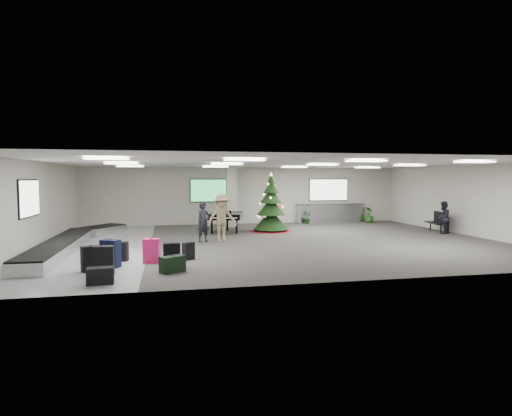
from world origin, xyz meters
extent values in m
plane|color=#32302D|center=(0.00, 0.00, 0.00)|extent=(18.00, 18.00, 0.00)
cube|color=beige|center=(0.00, 7.00, 1.60)|extent=(18.00, 0.02, 3.20)
cube|color=beige|center=(0.00, -7.00, 1.60)|extent=(18.00, 0.02, 3.20)
cube|color=beige|center=(-9.00, 0.00, 1.60)|extent=(0.02, 14.00, 3.20)
cube|color=beige|center=(9.00, 0.00, 1.60)|extent=(0.02, 14.00, 3.20)
cube|color=silver|center=(0.00, 0.00, 3.20)|extent=(18.00, 14.00, 0.02)
cube|color=gray|center=(-7.00, 0.00, 0.00)|extent=(4.00, 14.00, 0.01)
cube|color=#AAA59C|center=(-1.00, 5.60, 1.60)|extent=(0.50, 0.50, 3.20)
cube|color=green|center=(-2.00, 6.95, 1.90)|extent=(2.20, 0.08, 1.30)
cube|color=white|center=(5.00, 6.95, 1.90)|extent=(2.40, 0.08, 1.30)
cube|color=white|center=(-8.95, -1.00, 1.90)|extent=(0.08, 2.10, 1.30)
cube|color=white|center=(-6.00, -4.00, 3.14)|extent=(1.20, 0.60, 0.04)
cube|color=white|center=(-6.00, 0.00, 3.14)|extent=(1.20, 0.60, 0.04)
cube|color=white|center=(-6.00, 4.00, 3.14)|extent=(1.20, 0.60, 0.04)
cube|color=white|center=(-2.00, -4.00, 3.14)|extent=(1.20, 0.60, 0.04)
cube|color=white|center=(-2.00, 0.00, 3.14)|extent=(1.20, 0.60, 0.04)
cube|color=white|center=(-2.00, 4.00, 3.14)|extent=(1.20, 0.60, 0.04)
cube|color=white|center=(2.00, -4.00, 3.14)|extent=(1.20, 0.60, 0.04)
cube|color=white|center=(2.00, 0.00, 3.14)|extent=(1.20, 0.60, 0.04)
cube|color=white|center=(2.00, 4.00, 3.14)|extent=(1.20, 0.60, 0.04)
cube|color=white|center=(6.00, -4.00, 3.14)|extent=(1.20, 0.60, 0.04)
cube|color=white|center=(6.00, 0.00, 3.14)|extent=(1.20, 0.60, 0.04)
cube|color=white|center=(6.00, 4.00, 3.14)|extent=(1.20, 0.60, 0.04)
cube|color=silver|center=(-8.00, -1.00, 0.19)|extent=(1.00, 8.00, 0.38)
cube|color=black|center=(-8.00, -1.00, 0.40)|extent=(0.95, 7.90, 0.05)
cube|color=silver|center=(-7.20, 3.60, 0.19)|extent=(1.97, 2.21, 0.38)
cube|color=black|center=(-7.20, 3.60, 0.40)|extent=(1.87, 2.10, 0.05)
cube|color=silver|center=(5.00, 6.65, 0.53)|extent=(4.00, 0.60, 1.05)
cube|color=#29292B|center=(5.00, 6.65, 1.06)|extent=(4.05, 0.65, 0.04)
cube|color=black|center=(-5.99, -5.06, 0.39)|extent=(0.51, 0.29, 0.79)
cube|color=black|center=(-5.99, -5.06, 0.80)|extent=(0.04, 0.17, 0.02)
cube|color=black|center=(-4.22, -4.52, 0.37)|extent=(0.48, 0.26, 0.74)
cube|color=black|center=(-4.22, -4.52, 0.75)|extent=(0.04, 0.15, 0.02)
cube|color=#EE1F6D|center=(-4.81, -3.62, 0.38)|extent=(0.53, 0.38, 0.75)
cube|color=black|center=(-4.81, -3.62, 0.76)|extent=(0.07, 0.17, 0.02)
cube|color=black|center=(-3.68, -3.29, 0.28)|extent=(0.42, 0.38, 0.55)
cube|color=black|center=(-3.68, -3.29, 0.56)|extent=(0.09, 0.11, 0.02)
cube|color=black|center=(-5.95, -4.04, 0.41)|extent=(0.61, 0.52, 0.81)
cube|color=black|center=(-5.95, -4.04, 0.82)|extent=(0.12, 0.18, 0.02)
cube|color=black|center=(-6.42, -4.50, 0.36)|extent=(0.54, 0.43, 0.72)
cube|color=black|center=(-6.42, -4.50, 0.73)|extent=(0.09, 0.16, 0.02)
cube|color=black|center=(-4.21, -5.04, 0.22)|extent=(0.75, 0.66, 0.45)
cube|color=black|center=(-4.21, -5.04, 0.46)|extent=(0.14, 0.19, 0.02)
cube|color=black|center=(-5.75, -3.12, 0.31)|extent=(0.46, 0.33, 0.61)
cube|color=black|center=(-5.75, -3.12, 0.62)|extent=(0.06, 0.15, 0.02)
cube|color=black|center=(-5.95, -6.03, 0.21)|extent=(0.65, 0.39, 0.41)
cube|color=black|center=(-5.95, -6.03, 0.42)|extent=(0.05, 0.21, 0.02)
cone|color=#690B09|center=(0.60, 3.24, 0.06)|extent=(2.03, 2.03, 0.13)
cylinder|color=#3F2819|center=(0.60, 3.24, 0.27)|extent=(0.13, 0.13, 0.53)
cone|color=black|center=(0.60, 3.24, 0.59)|extent=(1.71, 1.71, 0.96)
cone|color=black|center=(0.60, 3.24, 1.23)|extent=(1.39, 1.39, 0.85)
cone|color=black|center=(0.60, 3.24, 1.76)|extent=(1.07, 1.07, 0.75)
cone|color=black|center=(0.60, 3.24, 2.19)|extent=(0.75, 0.75, 0.64)
cone|color=black|center=(0.60, 3.24, 2.56)|extent=(0.43, 0.43, 0.48)
cone|color=#FFE566|center=(0.60, 3.24, 2.79)|extent=(0.17, 0.17, 0.19)
cube|color=black|center=(-1.60, 3.36, 0.79)|extent=(1.86, 2.00, 0.27)
cube|color=black|center=(-1.82, 2.47, 0.71)|extent=(1.42, 0.62, 0.10)
cube|color=white|center=(-1.83, 2.44, 0.77)|extent=(1.25, 0.44, 0.02)
cube|color=black|center=(-1.76, 2.70, 0.98)|extent=(0.66, 0.19, 0.21)
cylinder|color=black|center=(-2.32, 2.84, 0.33)|extent=(0.10, 0.10, 0.65)
cylinder|color=black|center=(-1.20, 2.56, 0.33)|extent=(0.10, 0.10, 0.65)
cylinder|color=black|center=(-1.43, 4.01, 0.33)|extent=(0.10, 0.10, 0.65)
cube|color=black|center=(8.36, 1.47, 0.43)|extent=(0.82, 1.60, 0.06)
cylinder|color=black|center=(8.36, 0.86, 0.20)|extent=(0.06, 0.06, 0.41)
cylinder|color=black|center=(8.36, 2.08, 0.20)|extent=(0.06, 0.06, 0.41)
cube|color=black|center=(8.59, 1.47, 0.71)|extent=(0.37, 1.50, 0.51)
imported|color=black|center=(-2.91, 0.39, 0.81)|extent=(0.71, 0.64, 1.63)
imported|color=#877653|center=(-2.15, 0.44, 0.98)|extent=(1.38, 0.95, 1.95)
imported|color=black|center=(8.22, 0.70, 0.76)|extent=(0.93, 0.88, 1.52)
imported|color=#123912|center=(3.40, 6.00, 0.36)|extent=(0.49, 0.46, 0.72)
imported|color=#123912|center=(7.14, 6.00, 0.46)|extent=(0.56, 0.56, 0.92)
camera|label=1|loc=(-4.31, -16.87, 2.59)|focal=30.00mm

